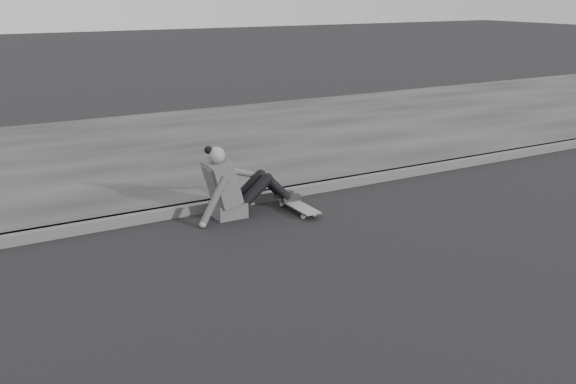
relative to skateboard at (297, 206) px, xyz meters
name	(u,v)px	position (x,y,z in m)	size (l,w,h in m)	color
ground	(572,227)	(2.42, -2.02, -0.07)	(80.00, 80.00, 0.00)	black
curb	(421,170)	(2.42, 0.56, -0.01)	(24.00, 0.16, 0.12)	#4C4C4C
sidewalk	(312,132)	(2.42, 3.58, -0.01)	(24.00, 6.00, 0.12)	#323232
skateboard	(297,206)	(0.00, 0.00, 0.00)	(0.20, 0.78, 0.09)	#A8A8A2
seated_woman	(233,186)	(-0.73, 0.25, 0.29)	(1.38, 0.46, 0.88)	#49494B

